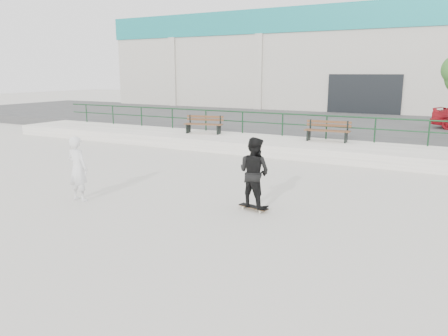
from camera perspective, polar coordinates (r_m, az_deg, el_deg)
The scene contains 10 objects.
ground at distance 10.26m, azimuth -8.96°, elevation -6.55°, with size 120.00×120.00×0.00m, color beige.
ledge at distance 18.44m, azimuth 9.06°, elevation 2.68°, with size 30.00×3.00×0.50m, color beige.
parking_strip at distance 26.55m, azimuth 15.17°, elevation 5.32°, with size 60.00×14.00×0.50m, color #3B3B3B.
railing at distance 19.53m, azimuth 10.43°, elevation 6.11°, with size 28.00×0.06×1.03m.
commercial_building at distance 40.15m, azimuth 20.26°, elevation 13.43°, with size 44.20×16.33×8.00m.
bench_left at distance 20.63m, azimuth -2.66°, elevation 5.70°, with size 1.89×0.88×0.84m.
bench_right at distance 18.73m, azimuth 13.37°, elevation 4.73°, with size 1.89×0.67×0.86m.
skateboard at distance 10.76m, azimuth 3.88°, elevation -5.12°, with size 0.80×0.36×0.09m.
standing_skater at distance 10.53m, azimuth 3.95°, elevation -0.56°, with size 0.83×0.65×1.71m, color black.
seated_skater at distance 11.95m, azimuth -18.56°, elevation -0.10°, with size 0.62×0.41×1.71m, color silver.
Camera 1 is at (5.93, -7.70, 3.29)m, focal length 35.00 mm.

